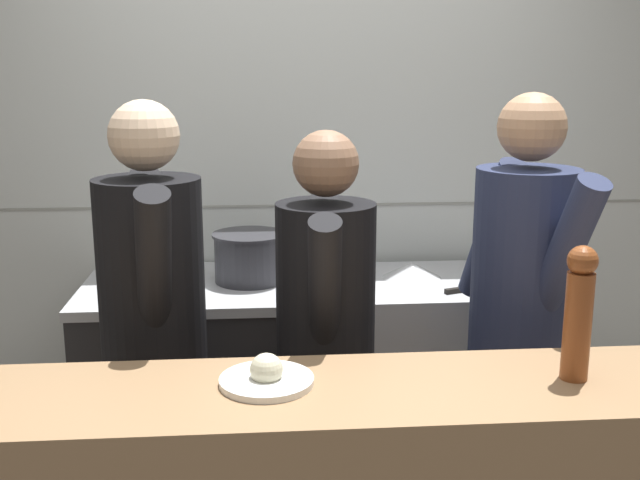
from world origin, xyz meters
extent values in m
cube|color=silver|center=(0.00, 1.49, 1.30)|extent=(8.00, 0.06, 2.60)
cube|color=gray|center=(0.00, 1.46, 1.15)|extent=(8.00, 0.00, 0.01)
cube|color=#232326|center=(-0.48, 1.09, 0.42)|extent=(0.94, 0.70, 0.85)
cube|color=#B7BABF|center=(-0.48, 1.09, 0.87)|extent=(0.96, 0.71, 0.04)
cube|color=#B7BABF|center=(-0.48, 0.76, 0.49)|extent=(0.84, 0.03, 0.10)
cube|color=#B7BABF|center=(0.53, 1.09, 0.44)|extent=(1.02, 0.65, 0.88)
cylinder|color=#B7BABF|center=(-0.66, 1.04, 0.96)|extent=(0.26, 0.26, 0.15)
cylinder|color=#B7BABF|center=(-0.66, 1.04, 1.03)|extent=(0.27, 0.27, 0.01)
cylinder|color=#2D2D33|center=(-0.26, 1.11, 0.99)|extent=(0.30, 0.30, 0.21)
cylinder|color=#2D2D33|center=(-0.26, 1.11, 1.09)|extent=(0.32, 0.32, 0.01)
cone|color=#B7BABF|center=(0.45, 1.13, 0.92)|extent=(0.26, 0.26, 0.07)
cube|color=#B7BABF|center=(0.77, 0.96, 0.88)|extent=(0.26, 0.12, 0.01)
cube|color=black|center=(0.59, 0.90, 0.89)|extent=(0.11, 0.06, 0.02)
cylinder|color=white|center=(-0.20, -0.19, 0.99)|extent=(0.24, 0.24, 0.02)
sphere|color=beige|center=(-0.20, -0.19, 1.02)|extent=(0.09, 0.09, 0.09)
cylinder|color=brown|center=(0.60, -0.21, 1.13)|extent=(0.07, 0.07, 0.29)
sphere|color=brown|center=(0.60, -0.21, 1.30)|extent=(0.08, 0.08, 0.08)
cube|color=black|center=(-0.56, 0.39, 0.39)|extent=(0.32, 0.24, 0.79)
cylinder|color=black|center=(-0.56, 0.39, 1.11)|extent=(0.40, 0.40, 0.65)
sphere|color=beige|center=(-0.56, 0.39, 1.57)|extent=(0.22, 0.22, 0.22)
cylinder|color=black|center=(-0.60, 0.58, 1.19)|extent=(0.16, 0.34, 0.54)
cylinder|color=black|center=(-0.52, 0.19, 1.19)|extent=(0.16, 0.34, 0.54)
cylinder|color=black|center=(0.00, 0.34, 1.05)|extent=(0.35, 0.35, 0.61)
sphere|color=#8C664C|center=(0.00, 0.34, 1.49)|extent=(0.21, 0.21, 0.21)
cylinder|color=black|center=(0.01, 0.53, 1.12)|extent=(0.12, 0.32, 0.51)
cylinder|color=black|center=(-0.02, 0.15, 1.12)|extent=(0.12, 0.32, 0.51)
cube|color=black|center=(0.68, 0.41, 0.40)|extent=(0.33, 0.26, 0.80)
cylinder|color=#262D4C|center=(0.68, 0.41, 1.13)|extent=(0.42, 0.42, 0.66)
sphere|color=tan|center=(0.68, 0.41, 1.59)|extent=(0.23, 0.23, 0.23)
cylinder|color=#262D4C|center=(0.63, 0.60, 1.20)|extent=(0.19, 0.35, 0.55)
cylinder|color=#262D4C|center=(0.73, 0.21, 1.20)|extent=(0.19, 0.35, 0.55)
camera|label=1|loc=(-0.21, -1.98, 1.77)|focal=42.00mm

